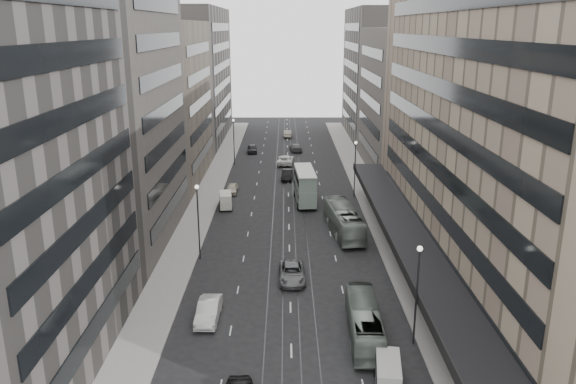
{
  "coord_description": "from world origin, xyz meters",
  "views": [
    {
      "loc": [
        -0.44,
        -44.24,
        24.21
      ],
      "look_at": [
        -0.13,
        20.41,
        5.04
      ],
      "focal_mm": 35.0,
      "sensor_mm": 36.0,
      "label": 1
    }
  ],
  "objects_px": {
    "bus_near": "(364,322)",
    "vw_microbus": "(388,374)",
    "sedan_1": "(208,311)",
    "bus_far": "(344,220)",
    "double_decker": "(305,185)",
    "panel_van": "(226,200)",
    "sedan_2": "(292,273)"
  },
  "relations": [
    {
      "from": "bus_near",
      "to": "vw_microbus",
      "type": "relative_size",
      "value": 2.44
    },
    {
      "from": "sedan_1",
      "to": "bus_far",
      "type": "bearing_deg",
      "value": 58.05
    },
    {
      "from": "double_decker",
      "to": "panel_van",
      "type": "distance_m",
      "value": 11.38
    },
    {
      "from": "double_decker",
      "to": "sedan_2",
      "type": "bearing_deg",
      "value": -98.31
    },
    {
      "from": "bus_near",
      "to": "bus_far",
      "type": "xyz_separation_m",
      "value": [
        0.72,
        23.72,
        0.25
      ]
    },
    {
      "from": "panel_van",
      "to": "sedan_2",
      "type": "height_order",
      "value": "panel_van"
    },
    {
      "from": "bus_far",
      "to": "bus_near",
      "type": "bearing_deg",
      "value": 81.62
    },
    {
      "from": "bus_near",
      "to": "panel_van",
      "type": "distance_m",
      "value": 36.49
    },
    {
      "from": "panel_van",
      "to": "sedan_1",
      "type": "height_order",
      "value": "panel_van"
    },
    {
      "from": "double_decker",
      "to": "sedan_1",
      "type": "distance_m",
      "value": 34.45
    },
    {
      "from": "vw_microbus",
      "to": "panel_van",
      "type": "bearing_deg",
      "value": 118.61
    },
    {
      "from": "sedan_1",
      "to": "sedan_2",
      "type": "relative_size",
      "value": 0.92
    },
    {
      "from": "bus_near",
      "to": "panel_van",
      "type": "xyz_separation_m",
      "value": [
        -14.56,
        33.46,
        -0.18
      ]
    },
    {
      "from": "vw_microbus",
      "to": "panel_van",
      "type": "xyz_separation_m",
      "value": [
        -15.32,
        40.18,
        0.04
      ]
    },
    {
      "from": "bus_near",
      "to": "sedan_2",
      "type": "height_order",
      "value": "bus_near"
    },
    {
      "from": "vw_microbus",
      "to": "sedan_2",
      "type": "bearing_deg",
      "value": 118.11
    },
    {
      "from": "vw_microbus",
      "to": "sedan_1",
      "type": "bearing_deg",
      "value": 152.6
    },
    {
      "from": "double_decker",
      "to": "vw_microbus",
      "type": "xyz_separation_m",
      "value": [
        4.31,
        -42.73,
        -1.42
      ]
    },
    {
      "from": "bus_near",
      "to": "sedan_1",
      "type": "bearing_deg",
      "value": -10.56
    },
    {
      "from": "vw_microbus",
      "to": "bus_far",
      "type": "bearing_deg",
      "value": 97.81
    },
    {
      "from": "double_decker",
      "to": "panel_van",
      "type": "relative_size",
      "value": 2.41
    },
    {
      "from": "bus_far",
      "to": "panel_van",
      "type": "xyz_separation_m",
      "value": [
        -15.28,
        9.74,
        -0.43
      ]
    },
    {
      "from": "double_decker",
      "to": "sedan_2",
      "type": "xyz_separation_m",
      "value": [
        -2.14,
        -25.36,
        -1.84
      ]
    },
    {
      "from": "bus_near",
      "to": "vw_microbus",
      "type": "height_order",
      "value": "bus_near"
    },
    {
      "from": "double_decker",
      "to": "panel_van",
      "type": "bearing_deg",
      "value": -170.44
    },
    {
      "from": "sedan_1",
      "to": "panel_van",
      "type": "bearing_deg",
      "value": 94.37
    },
    {
      "from": "bus_far",
      "to": "double_decker",
      "type": "relative_size",
      "value": 1.33
    },
    {
      "from": "double_decker",
      "to": "sedan_1",
      "type": "relative_size",
      "value": 1.76
    },
    {
      "from": "vw_microbus",
      "to": "sedan_2",
      "type": "relative_size",
      "value": 0.75
    },
    {
      "from": "bus_far",
      "to": "panel_van",
      "type": "distance_m",
      "value": 18.13
    },
    {
      "from": "panel_van",
      "to": "bus_far",
      "type": "bearing_deg",
      "value": -39.86
    },
    {
      "from": "bus_near",
      "to": "sedan_1",
      "type": "height_order",
      "value": "bus_near"
    }
  ]
}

